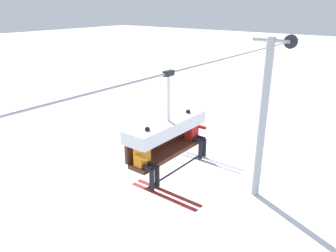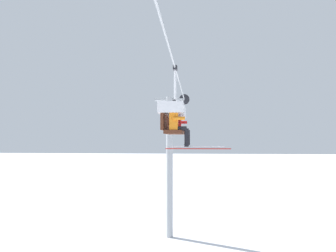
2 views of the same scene
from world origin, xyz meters
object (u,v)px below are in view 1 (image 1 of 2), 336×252
skier_orange (146,159)px  skier_red (196,133)px  chairlift_chair (166,132)px  lift_tower_far (263,118)px

skier_orange → skier_red: bearing=0.0°
chairlift_chair → skier_orange: size_ratio=1.37×
chairlift_chair → skier_red: chairlift_chair is taller
lift_tower_far → skier_orange: (-8.92, -0.92, 1.70)m
lift_tower_far → chairlift_chair: bearing=-174.9°
lift_tower_far → skier_red: (-7.02, -0.92, 1.70)m
lift_tower_far → skier_orange: 9.12m
chairlift_chair → skier_red: size_ratio=1.37×
chairlift_chair → skier_red: (0.95, -0.21, -0.27)m
skier_red → chairlift_chair: bearing=167.3°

